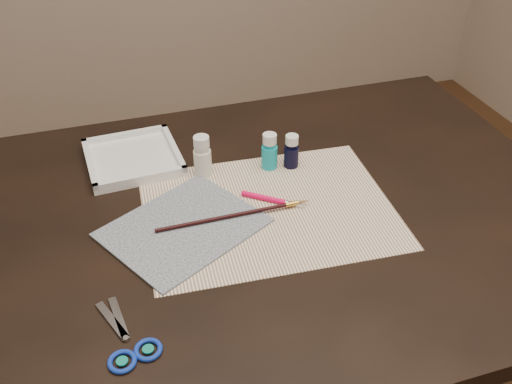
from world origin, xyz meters
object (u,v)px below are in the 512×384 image
object	(u,v)px
canvas	(183,227)
palette_tray	(133,157)
paint_bottle_cyan	(269,151)
paint_bottle_navy	(291,151)
paper	(268,209)
scissors	(118,333)
paint_bottle_white	(202,156)

from	to	relation	value
canvas	palette_tray	xyz separation A→B (m)	(-0.06, 0.26, 0.01)
paint_bottle_cyan	paint_bottle_navy	size ratio (longest dim) A/B	1.08
paper	paint_bottle_cyan	world-z (taller)	paint_bottle_cyan
paper	scissors	size ratio (longest dim) A/B	2.89
canvas	paper	bearing A→B (deg)	2.78
paper	paint_bottle_cyan	bearing A→B (deg)	70.89
paper	scissors	xyz separation A→B (m)	(-0.32, -0.23, 0.00)
paint_bottle_white	canvas	bearing A→B (deg)	-114.90
paint_bottle_white	paint_bottle_cyan	size ratio (longest dim) A/B	1.11
canvas	paint_bottle_cyan	xyz separation A→B (m)	(0.22, 0.15, 0.04)
paper	scissors	bearing A→B (deg)	-144.34
paint_bottle_navy	palette_tray	size ratio (longest dim) A/B	0.39
canvas	scissors	world-z (taller)	scissors
scissors	palette_tray	distance (m)	0.48
paint_bottle_white	paper	bearing A→B (deg)	-59.42
paint_bottle_cyan	paint_bottle_navy	distance (m)	0.05
canvas	paint_bottle_white	xyz separation A→B (m)	(0.08, 0.17, 0.04)
canvas	paint_bottle_navy	world-z (taller)	paint_bottle_navy
canvas	paint_bottle_white	world-z (taller)	paint_bottle_white
palette_tray	paint_bottle_cyan	bearing A→B (deg)	-21.74
paint_bottle_cyan	palette_tray	distance (m)	0.30
paper	paint_bottle_white	size ratio (longest dim) A/B	5.24
paper	canvas	xyz separation A→B (m)	(-0.17, -0.01, 0.00)
paint_bottle_cyan	scissors	distance (m)	0.52
paper	paint_bottle_cyan	distance (m)	0.15
paint_bottle_white	paint_bottle_cyan	bearing A→B (deg)	-7.38
canvas	palette_tray	bearing A→B (deg)	102.82
paper	paint_bottle_white	xyz separation A→B (m)	(-0.09, 0.16, 0.04)
scissors	palette_tray	bearing A→B (deg)	-31.56
paper	canvas	distance (m)	0.17
canvas	paint_bottle_white	distance (m)	0.19
canvas	paint_bottle_cyan	bearing A→B (deg)	34.05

